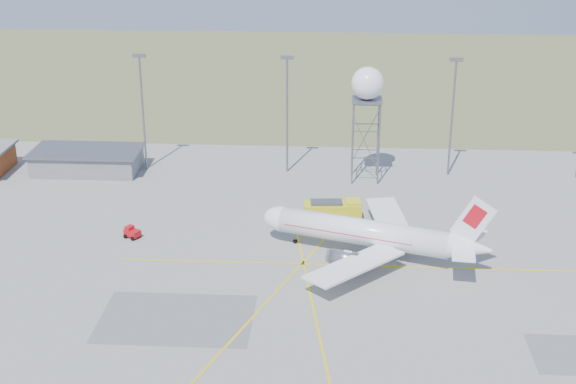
# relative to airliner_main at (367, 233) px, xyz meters

# --- Properties ---
(grass_strip) EXTENTS (400.00, 120.00, 0.03)m
(grass_strip) POSITION_rel_airliner_main_xyz_m (-2.85, 106.86, -3.33)
(grass_strip) COLOR #5F6839
(grass_strip) RESTS_ON ground
(building_grey) EXTENTS (19.00, 10.00, 3.90)m
(building_grey) POSITION_rel_airliner_main_xyz_m (-47.85, 30.86, -1.37)
(building_grey) COLOR gray
(building_grey) RESTS_ON ground
(mast_a) EXTENTS (2.20, 0.50, 20.50)m
(mast_a) POSITION_rel_airliner_main_xyz_m (-37.85, 32.86, 8.73)
(mast_a) COLOR slate
(mast_a) RESTS_ON ground
(mast_b) EXTENTS (2.20, 0.50, 20.50)m
(mast_b) POSITION_rel_airliner_main_xyz_m (-12.85, 32.86, 8.73)
(mast_b) COLOR slate
(mast_b) RESTS_ON ground
(mast_c) EXTENTS (2.20, 0.50, 20.50)m
(mast_c) POSITION_rel_airliner_main_xyz_m (15.15, 32.86, 8.73)
(mast_c) COLOR slate
(mast_c) RESTS_ON ground
(airliner_main) EXTENTS (31.31, 29.54, 10.90)m
(airliner_main) POSITION_rel_airliner_main_xyz_m (0.00, 0.00, 0.00)
(airliner_main) COLOR white
(airliner_main) RESTS_ON ground
(radar_tower) EXTENTS (5.39, 5.39, 19.53)m
(radar_tower) POSITION_rel_airliner_main_xyz_m (0.56, 29.59, 7.61)
(radar_tower) COLOR slate
(radar_tower) RESTS_ON ground
(fire_truck) EXTENTS (8.66, 3.90, 3.39)m
(fire_truck) POSITION_rel_airliner_main_xyz_m (-4.50, 11.35, -1.71)
(fire_truck) COLOR yellow
(fire_truck) RESTS_ON ground
(baggage_tug) EXTENTS (2.61, 2.53, 1.70)m
(baggage_tug) POSITION_rel_airliner_main_xyz_m (-33.42, 3.90, -2.70)
(baggage_tug) COLOR #B50C14
(baggage_tug) RESTS_ON ground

